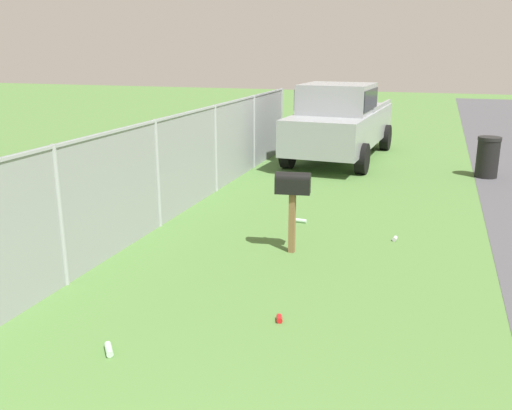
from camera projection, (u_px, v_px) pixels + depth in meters
The scene contains 8 objects.
mailbox at pixel (293, 189), 8.08m from camera, with size 0.27×0.54×1.24m.
pickup_truck at pixel (340, 119), 15.03m from camera, with size 5.56×2.43×2.09m.
trash_bin at pixel (488, 157), 13.06m from camera, with size 0.54×0.54×0.97m.
fence_section at pixel (157, 170), 9.29m from camera, with size 15.57×0.07×1.85m.
litter_can_midfield_a at pixel (279, 319), 6.22m from camera, with size 0.07×0.07×0.12m, color red.
litter_bottle_by_mailbox at pixel (109, 349), 5.58m from camera, with size 0.07×0.07×0.22m, color #B2D8BF.
litter_bottle_far_scatter at pixel (300, 221), 9.75m from camera, with size 0.07×0.07×0.22m, color #B2D8BF.
litter_can_near_hydrant at pixel (395, 239), 8.83m from camera, with size 0.07×0.07×0.12m, color silver.
Camera 1 is at (-0.78, -1.29, 2.97)m, focal length 38.61 mm.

